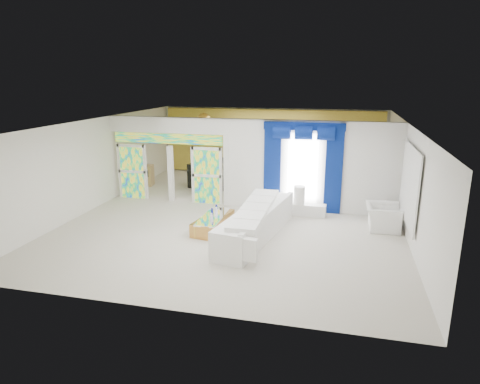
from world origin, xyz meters
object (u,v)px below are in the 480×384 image
(white_sofa, at_px, (256,224))
(grand_piano, at_px, (216,174))
(coffee_table, at_px, (213,223))
(console_table, at_px, (308,210))
(armchair, at_px, (383,217))

(white_sofa, relative_size, grand_piano, 2.13)
(coffee_table, distance_m, grand_piano, 5.26)
(coffee_table, distance_m, console_table, 3.26)
(white_sofa, xyz_separation_m, grand_piano, (-2.78, 5.35, 0.10))
(white_sofa, bearing_deg, grand_piano, 127.02)
(grand_piano, bearing_deg, armchair, -13.45)
(console_table, bearing_deg, coffee_table, -142.82)
(armchair, height_order, grand_piano, grand_piano)
(coffee_table, relative_size, grand_piano, 0.92)
(coffee_table, xyz_separation_m, armchair, (4.83, 1.23, 0.16))
(white_sofa, bearing_deg, coffee_table, 177.02)
(console_table, bearing_deg, armchair, -18.33)
(white_sofa, distance_m, armchair, 3.80)
(console_table, relative_size, grand_piano, 0.59)
(armchair, bearing_deg, coffee_table, 104.03)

